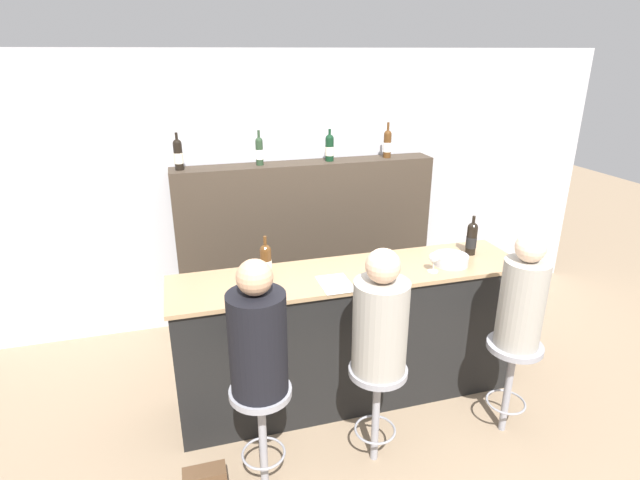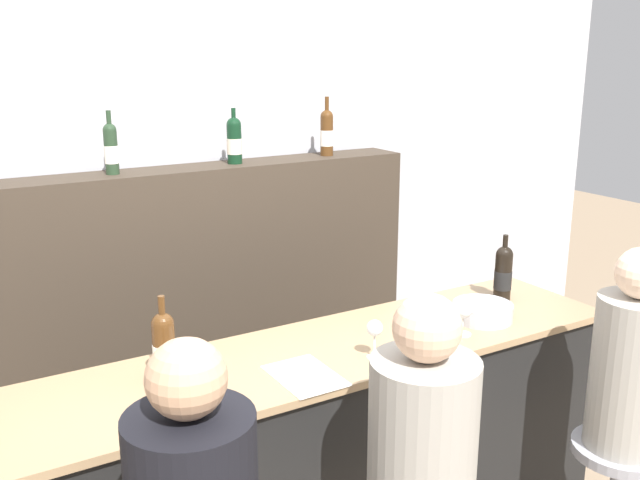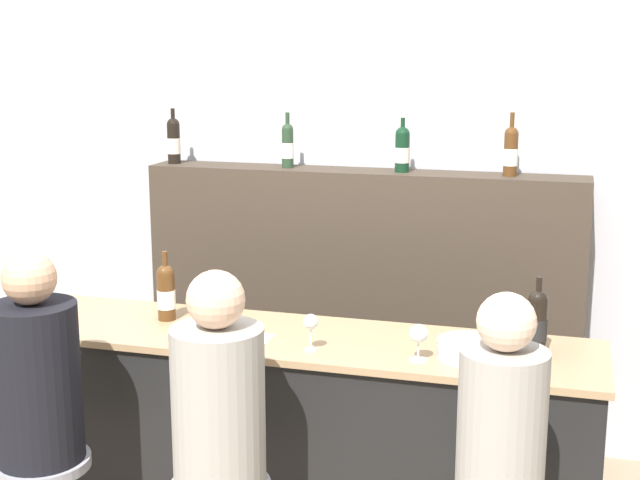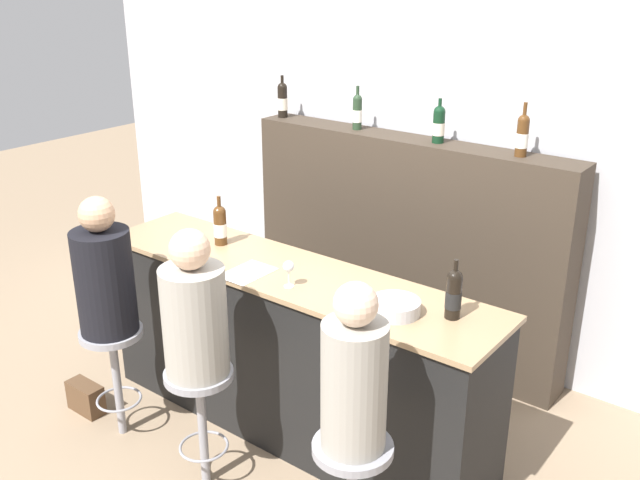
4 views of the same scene
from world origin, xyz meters
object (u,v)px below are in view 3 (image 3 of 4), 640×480
(wine_bottle_backbar_2, at_px, (402,149))
(guest_seated_middle, at_px, (218,395))
(wine_bottle_counter_0, at_px, (166,292))
(wine_bottle_backbar_3, at_px, (511,151))
(wine_glass_1, at_px, (419,335))
(wine_bottle_backbar_1, at_px, (288,145))
(metal_bowl, at_px, (469,349))
(wine_bottle_backbar_0, at_px, (174,140))
(wine_bottle_counter_1, at_px, (537,321))
(guest_seated_right, at_px, (502,424))
(guest_seated_left, at_px, (36,372))
(wine_glass_0, at_px, (311,323))

(wine_bottle_backbar_2, bearing_deg, guest_seated_middle, -98.12)
(wine_bottle_counter_0, height_order, guest_seated_middle, guest_seated_middle)
(wine_bottle_backbar_3, distance_m, wine_glass_1, 1.57)
(wine_bottle_backbar_1, height_order, metal_bowl, wine_bottle_backbar_1)
(wine_bottle_backbar_3, relative_size, metal_bowl, 1.29)
(wine_bottle_counter_0, xyz_separation_m, wine_bottle_backbar_0, (-0.51, 1.22, 0.55))
(wine_bottle_backbar_0, bearing_deg, wine_bottle_counter_1, -29.70)
(wine_bottle_backbar_2, distance_m, wine_bottle_backbar_3, 0.58)
(wine_glass_1, xyz_separation_m, guest_seated_right, (0.37, -0.53, -0.11))
(wine_bottle_backbar_0, relative_size, guest_seated_right, 0.40)
(guest_seated_middle, bearing_deg, wine_bottle_backbar_0, 118.45)
(wine_bottle_counter_1, distance_m, metal_bowl, 0.30)
(wine_glass_1, bearing_deg, wine_bottle_backbar_0, 139.66)
(metal_bowl, xyz_separation_m, guest_seated_right, (0.18, -0.61, -0.04))
(wine_bottle_counter_0, distance_m, guest_seated_left, 0.78)
(wine_glass_0, bearing_deg, wine_bottle_backbar_0, 131.08)
(metal_bowl, bearing_deg, guest_seated_left, -158.62)
(guest_seated_right, bearing_deg, wine_glass_0, 146.83)
(guest_seated_left, bearing_deg, wine_glass_1, 21.05)
(wine_bottle_counter_1, bearing_deg, guest_seated_left, -157.55)
(wine_bottle_backbar_0, relative_size, wine_bottle_backbar_1, 1.03)
(wine_bottle_backbar_0, xyz_separation_m, guest_seated_left, (0.33, -1.97, -0.68))
(guest_seated_left, bearing_deg, wine_glass_0, 29.55)
(wine_bottle_backbar_1, height_order, guest_seated_right, wine_bottle_backbar_1)
(wine_glass_0, relative_size, guest_seated_middle, 0.19)
(wine_bottle_backbar_1, bearing_deg, wine_glass_0, -68.76)
(wine_bottle_counter_0, distance_m, wine_glass_1, 1.21)
(wine_glass_0, height_order, wine_glass_1, wine_glass_0)
(wine_bottle_backbar_2, height_order, guest_seated_right, wine_bottle_backbar_2)
(wine_bottle_backbar_1, bearing_deg, guest_seated_right, -55.21)
(wine_bottle_backbar_1, xyz_separation_m, guest_seated_middle, (0.37, -1.97, -0.68))
(wine_bottle_counter_0, relative_size, guest_seated_right, 0.40)
(wine_glass_0, distance_m, guest_seated_left, 1.08)
(wine_bottle_backbar_0, distance_m, wine_bottle_backbar_2, 1.35)
(guest_seated_middle, xyz_separation_m, guest_seated_right, (1.00, 0.00, 0.01))
(wine_bottle_backbar_0, height_order, wine_glass_0, wine_bottle_backbar_0)
(wine_bottle_backbar_2, height_order, wine_glass_1, wine_bottle_backbar_2)
(wine_glass_0, xyz_separation_m, guest_seated_middle, (-0.19, -0.53, -0.12))
(wine_bottle_backbar_1, height_order, guest_seated_middle, wine_bottle_backbar_1)
(wine_bottle_counter_0, relative_size, guest_seated_left, 0.39)
(guest_seated_middle, bearing_deg, wine_bottle_counter_1, 34.98)
(wine_bottle_backbar_0, relative_size, wine_glass_1, 2.15)
(wine_bottle_backbar_0, height_order, wine_glass_1, wine_bottle_backbar_0)
(guest_seated_left, height_order, guest_seated_middle, guest_seated_left)
(wine_bottle_backbar_3, relative_size, guest_seated_middle, 0.42)
(guest_seated_left, bearing_deg, wine_bottle_counter_0, 75.98)
(metal_bowl, bearing_deg, wine_bottle_counter_1, 28.76)
(wine_glass_0, relative_size, guest_seated_left, 0.19)
(wine_bottle_counter_1, distance_m, wine_glass_1, 0.49)
(metal_bowl, relative_size, guest_seated_middle, 0.32)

